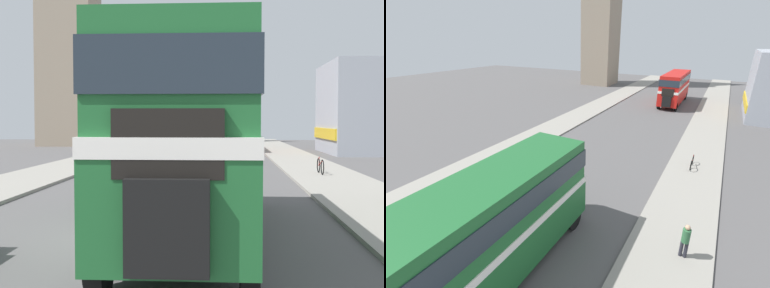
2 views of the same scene
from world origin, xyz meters
The scene contains 4 objects.
ground_plane centered at (0.00, 0.00, 0.00)m, with size 120.00×120.00×0.00m, color #565454.
double_decker_bus centered at (1.28, 0.49, 2.52)m, with size 2.57×10.42×4.24m.
bus_distant centered at (1.67, 33.18, 2.49)m, with size 2.44×9.53×4.19m.
bicycle_on_pavement centered at (6.54, 13.98, 0.48)m, with size 0.05×1.76×0.78m.
Camera 1 is at (2.07, -11.67, 2.68)m, focal length 50.00 mm.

